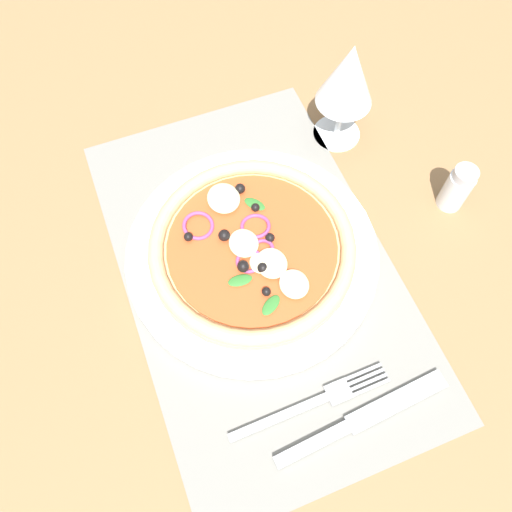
% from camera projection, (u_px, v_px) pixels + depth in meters
% --- Properties ---
extents(ground_plane, '(1.90, 1.40, 0.02)m').
position_uv_depth(ground_plane, '(258.00, 274.00, 0.62)').
color(ground_plane, olive).
extents(placemat, '(0.50, 0.31, 0.00)m').
position_uv_depth(placemat, '(258.00, 269.00, 0.61)').
color(placemat, slate).
rests_on(placemat, ground_plane).
extents(plate, '(0.30, 0.30, 0.01)m').
position_uv_depth(plate, '(250.00, 254.00, 0.61)').
color(plate, white).
rests_on(plate, placemat).
extents(pizza, '(0.24, 0.24, 0.03)m').
position_uv_depth(pizza, '(250.00, 247.00, 0.59)').
color(pizza, tan).
rests_on(pizza, plate).
extents(fork, '(0.02, 0.18, 0.00)m').
position_uv_depth(fork, '(318.00, 401.00, 0.54)').
color(fork, '#B2B5BA').
rests_on(fork, placemat).
extents(knife, '(0.03, 0.20, 0.01)m').
position_uv_depth(knife, '(364.00, 418.00, 0.53)').
color(knife, '#B2B5BA').
rests_on(knife, placemat).
extents(wine_glass, '(0.07, 0.07, 0.15)m').
position_uv_depth(wine_glass, '(348.00, 78.00, 0.62)').
color(wine_glass, silver).
rests_on(wine_glass, ground_plane).
extents(pepper_shaker, '(0.03, 0.03, 0.07)m').
position_uv_depth(pepper_shaker, '(459.00, 191.00, 0.62)').
color(pepper_shaker, silver).
rests_on(pepper_shaker, ground_plane).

